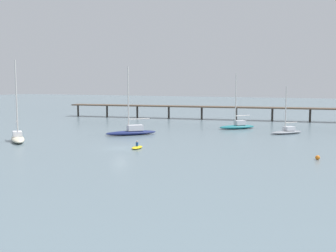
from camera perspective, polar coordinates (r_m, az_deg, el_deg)
name	(u,v)px	position (r m, az deg, el deg)	size (l,w,h in m)	color
ground_plane	(120,148)	(59.66, -6.62, -3.05)	(400.00, 400.00, 0.00)	slate
pier	(296,103)	(103.12, 17.24, 3.08)	(79.92, 14.63, 8.29)	brown
sailboat_navy	(132,131)	(74.06, -5.00, -0.65)	(8.15, 8.06, 12.11)	navy
sailboat_cream	(18,137)	(69.78, -20.00, -1.40)	(7.19, 6.95, 12.81)	beige
sailboat_gray	(287,131)	(78.49, 16.08, -0.62)	(5.97, 6.24, 8.66)	gray
sailboat_teal	(238,125)	(84.43, 9.55, 0.08)	(7.19, 6.87, 11.14)	#1E727A
dinghy_yellow	(137,147)	(58.94, -4.28, -2.92)	(1.36, 2.68, 1.14)	yellow
mooring_buoy_outer	(318,158)	(53.61, 19.92, -4.11)	(0.56, 0.56, 0.56)	orange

